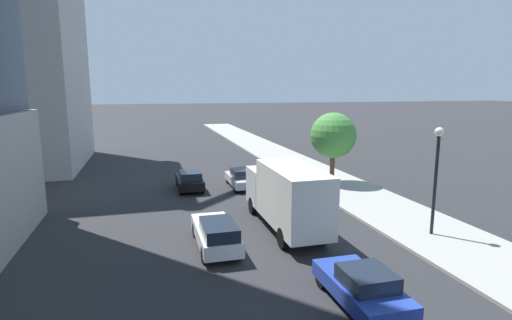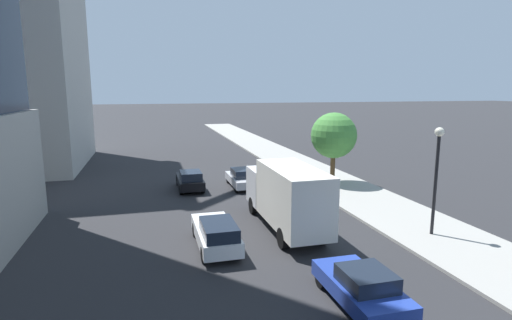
% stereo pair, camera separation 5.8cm
% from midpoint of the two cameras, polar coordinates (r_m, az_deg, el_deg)
% --- Properties ---
extents(sidewalk, '(5.08, 120.00, 0.15)m').
position_cam_midpoint_polar(sidewalk, '(26.09, 17.43, -6.36)').
color(sidewalk, '#9E9B93').
rests_on(sidewalk, ground).
extents(street_lamp, '(0.44, 0.44, 5.30)m').
position_cam_midpoint_polar(street_lamp, '(21.20, 24.38, -0.57)').
color(street_lamp, black).
rests_on(street_lamp, sidewalk).
extents(street_tree, '(3.46, 3.46, 5.36)m').
position_cam_midpoint_polar(street_tree, '(30.88, 11.03, 3.41)').
color(street_tree, brown).
rests_on(street_tree, sidewalk).
extents(car_blue, '(1.85, 4.07, 1.37)m').
position_cam_midpoint_polar(car_blue, '(14.66, 14.90, -16.96)').
color(car_blue, '#233D9E').
rests_on(car_blue, ground).
extents(car_silver, '(1.93, 4.26, 1.39)m').
position_cam_midpoint_polar(car_silver, '(30.03, -1.76, -2.55)').
color(car_silver, '#B7B7BC').
rests_on(car_silver, ground).
extents(car_white, '(1.72, 4.65, 1.50)m').
position_cam_midpoint_polar(car_white, '(18.72, -5.59, -10.29)').
color(car_white, silver).
rests_on(car_white, ground).
extents(car_black, '(1.74, 4.20, 1.47)m').
position_cam_midpoint_polar(car_black, '(29.53, -9.30, -2.82)').
color(car_black, black).
rests_on(car_black, ground).
extents(box_truck, '(2.24, 7.92, 3.47)m').
position_cam_midpoint_polar(box_truck, '(20.75, 4.44, -4.89)').
color(box_truck, silver).
rests_on(box_truck, ground).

